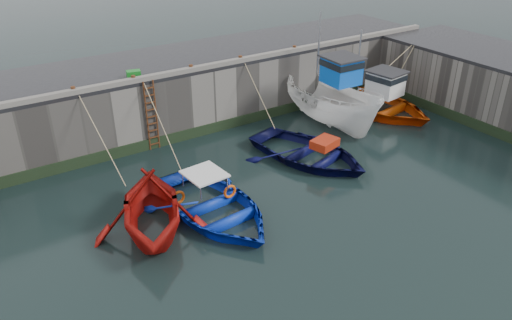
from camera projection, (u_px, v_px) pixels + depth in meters
ground at (334, 248)px, 16.21m from camera, size 120.00×120.00×0.00m
quay_back at (169, 92)px, 24.72m from camera, size 30.00×5.00×3.00m
road_back at (166, 61)px, 23.97m from camera, size 30.00×5.00×0.16m
kerb_back at (188, 70)px, 22.15m from camera, size 30.00×0.30×0.20m
algae_back at (194, 133)px, 23.43m from camera, size 30.00×0.08×0.50m
algae_right at (490, 130)px, 23.72m from camera, size 0.08×15.00×0.50m
ladder at (152, 116)px, 21.80m from camera, size 0.51×0.08×3.20m
boat_near_white at (154, 230)px, 17.07m from camera, size 5.63×6.01×2.55m
boat_near_white_rope at (113, 179)px, 20.15m from camera, size 0.04×4.25×3.10m
boat_near_blue at (214, 215)px, 17.92m from camera, size 4.52×6.02×1.18m
boat_near_blue_rope at (164, 166)px, 21.11m from camera, size 0.04×4.49×3.10m
boat_near_navy at (308, 159)px, 21.64m from camera, size 5.33×6.46×1.16m
boat_near_navy_rope at (262, 130)px, 24.29m from camera, size 0.04×3.40×3.10m
boat_far_white at (331, 102)px, 24.55m from camera, size 2.81×6.89×5.63m
boat_far_orange at (374, 102)px, 26.32m from camera, size 5.72×7.33×4.39m
fish_crate at (134, 74)px, 21.56m from camera, size 0.66×0.50×0.28m
bollard_a at (73, 90)px, 19.79m from camera, size 0.18×0.18×0.28m
bollard_b at (133, 79)px, 21.00m from camera, size 0.18×0.18×0.28m
bollard_c at (191, 68)px, 22.31m from camera, size 0.18×0.18×0.28m
bollard_d at (240, 59)px, 23.56m from camera, size 0.18×0.18×0.28m
bollard_e at (294, 48)px, 25.11m from camera, size 0.18×0.18×0.28m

